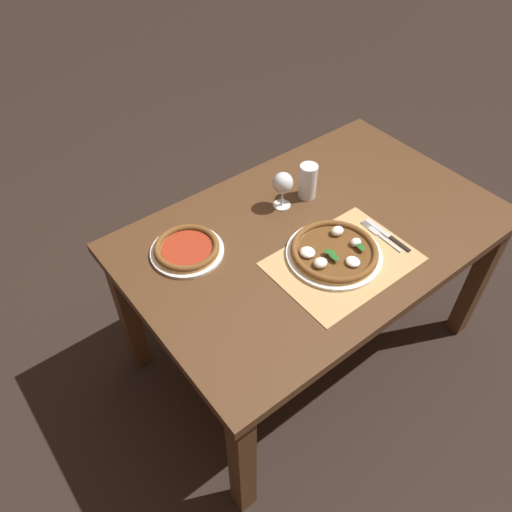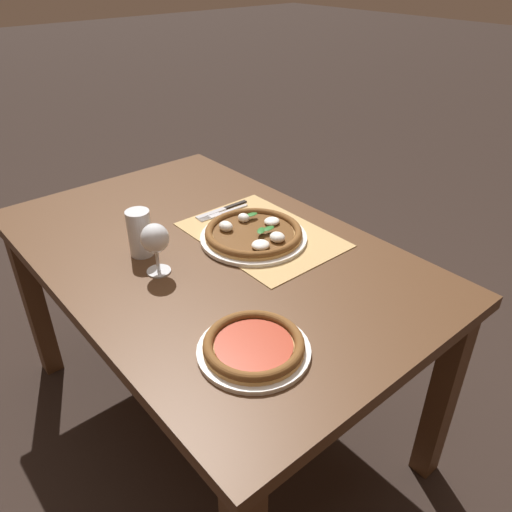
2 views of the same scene
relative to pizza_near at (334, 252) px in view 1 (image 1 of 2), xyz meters
name	(u,v)px [view 1 (image 1 of 2)]	position (x,y,z in m)	size (l,w,h in m)	color
ground_plane	(303,342)	(0.05, 0.14, -0.76)	(24.00, 24.00, 0.00)	black
dining_table	(314,248)	(0.05, 0.14, -0.12)	(1.43, 0.92, 0.74)	#4C301C
paper_placemat	(343,261)	(0.01, -0.04, -0.02)	(0.50, 0.36, 0.00)	tan
pizza_near	(334,252)	(0.00, 0.00, 0.00)	(0.34, 0.34, 0.05)	white
pizza_far	(187,249)	(-0.40, 0.34, 0.00)	(0.27, 0.27, 0.04)	white
wine_glass	(283,184)	(0.04, 0.33, 0.08)	(0.08, 0.08, 0.16)	silver
pint_glass	(308,182)	(0.16, 0.32, 0.05)	(0.07, 0.07, 0.15)	silver
fork	(381,236)	(0.21, -0.04, -0.02)	(0.03, 0.20, 0.00)	#B7B7BC
knife	(387,235)	(0.23, -0.05, -0.02)	(0.02, 0.22, 0.01)	black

